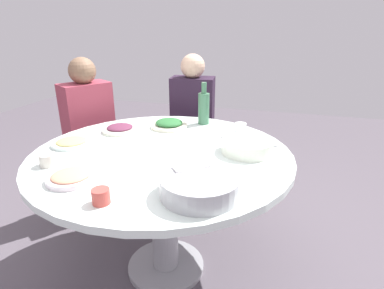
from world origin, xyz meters
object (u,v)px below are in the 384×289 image
Objects in this scene: round_dining_table at (163,176)px; diner_left at (88,118)px; tea_cup_near at (48,160)px; stool_for_diner_right at (193,169)px; dish_greens at (169,124)px; stool_for_diner_left at (96,183)px; dish_eggplant at (120,129)px; green_bottle at (204,107)px; diner_right at (193,110)px; tea_cup_far at (240,129)px; tea_cup_side at (101,196)px; soup_bowl at (248,146)px; rice_bowl at (200,185)px; dish_shrimp at (71,177)px; dish_noodles at (72,142)px.

round_dining_table is 0.93m from diner_left.
tea_cup_near is 0.18× the size of stool_for_diner_right.
stool_for_diner_left is at bearing 172.56° from dish_greens.
green_bottle is (0.46, 0.31, 0.09)m from dish_eggplant.
stool_for_diner_left is 0.58× the size of diner_right.
stool_for_diner_left is (-0.67, 0.09, -0.58)m from dish_greens.
tea_cup_far is 1.02× the size of tea_cup_side.
soup_bowl is 0.68× the size of stool_for_diner_right.
tea_cup_near is 1.13× the size of tea_cup_far.
diner_left reaches higher than rice_bowl.
tea_cup_far is at bearing -49.68° from diner_right.
dish_greens reaches higher than dish_shrimp.
rice_bowl is 0.89m from dish_noodles.
dish_eggplant is (-0.37, 0.23, 0.16)m from round_dining_table.
diner_right is (-0.08, 1.50, -0.05)m from tea_cup_side.
diner_left is (-0.26, 0.54, -0.04)m from dish_noodles.
diner_left reaches higher than dish_shrimp.
round_dining_table is 6.57× the size of dish_shrimp.
tea_cup_side is 0.09× the size of diner_left.
rice_bowl is 4.52× the size of tea_cup_far.
diner_left is at bearing 147.79° from dish_eggplant.
dish_greens is 0.54× the size of stool_for_diner_right.
tea_cup_near is (-0.34, -0.72, 0.01)m from dish_greens.
diner_left is (-0.67, 0.09, -0.04)m from dish_greens.
soup_bowl is 1.41m from stool_for_diner_left.
dish_greens is at bearing 118.19° from rice_bowl.
diner_left is (-0.75, 1.04, -0.05)m from tea_cup_side.
tea_cup_near is 1.16× the size of tea_cup_side.
stool_for_diner_left is at bearing 141.44° from rice_bowl.
round_dining_table is 0.57m from tea_cup_side.
diner_left is (-0.33, 0.81, -0.05)m from tea_cup_near.
soup_bowl reaches higher than round_dining_table.
tea_cup_side reaches higher than dish_shrimp.
tea_cup_near is at bearing 152.07° from tea_cup_side.
green_bottle is at bearing 36.58° from dish_greens.
rice_bowl is 0.96m from green_bottle.
tea_cup_side is (0.43, -0.23, 0.00)m from tea_cup_near.
dish_greens is 1.14× the size of dish_shrimp.
tea_cup_side is 1.41m from stool_for_diner_left.
round_dining_table is 1.81× the size of diner_right.
stool_for_diner_right is at bearing 34.79° from diner_left.
dish_noodles is at bearing -112.06° from stool_for_diner_right.
tea_cup_far is at bearing 48.57° from round_dining_table.
diner_left is 1.72× the size of stool_for_diner_right.
dish_eggplant is 0.85m from tea_cup_side.
dish_eggplant is (0.14, 0.29, 0.00)m from dish_noodles.
stool_for_diner_left is at bearing 112.12° from tea_cup_near.
stool_for_diner_left is at bearing -153.43° from diner_left.
soup_bowl is (0.44, 0.12, 0.18)m from round_dining_table.
tea_cup_side is at bearing -53.92° from stool_for_diner_left.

